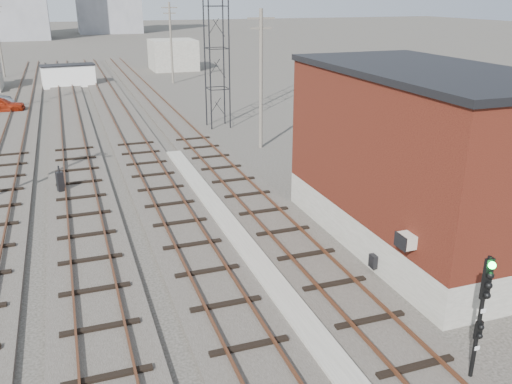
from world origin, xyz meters
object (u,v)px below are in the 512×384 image
switch_stand (60,182)px  car_red (0,105)px  signal_mast (482,313)px  site_trailer (68,75)px

switch_stand → car_red: (-4.71, 23.49, 0.02)m
signal_mast → site_trailer: bearing=98.9°
switch_stand → site_trailer: site_trailer is taller
switch_stand → car_red: 23.96m
signal_mast → car_red: size_ratio=0.91×
site_trailer → car_red: (-6.12, -13.18, -0.53)m
switch_stand → site_trailer: (1.41, 36.68, 0.55)m
signal_mast → car_red: (-14.84, 42.54, -1.47)m
car_red → switch_stand: bearing=-165.7°
signal_mast → switch_stand: signal_mast is taller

